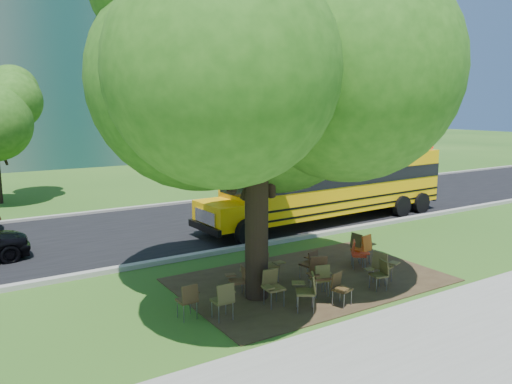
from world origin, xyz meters
TOP-DOWN VIEW (x-y plane):
  - ground at (0.00, 0.00)m, footprint 160.00×160.00m
  - sidewalk at (0.00, -5.00)m, footprint 60.00×4.00m
  - dirt_patch at (1.00, -0.50)m, footprint 7.00×4.50m
  - asphalt_road at (0.00, 7.00)m, footprint 80.00×8.00m
  - kerb_near at (0.00, 3.00)m, footprint 80.00×0.25m
  - kerb_far at (0.00, 11.10)m, footprint 80.00×0.25m
  - building_right at (24.00, 38.00)m, footprint 30.00×16.00m
  - bg_tree_3 at (8.00, 14.00)m, footprint 5.60×5.60m
  - bg_tree_4 at (16.00, 13.00)m, footprint 5.00×5.00m
  - main_tree at (-0.90, -0.79)m, footprint 7.20×7.20m
  - school_bus at (6.35, 4.65)m, footprint 11.25×2.98m
  - chair_0 at (-2.80, -1.02)m, footprint 0.53×0.50m
  - chair_1 at (-2.19, -1.52)m, footprint 0.58×0.51m
  - chair_2 at (-0.33, -2.08)m, footprint 0.61×0.77m
  - chair_3 at (-0.86, -1.41)m, footprint 0.59×0.52m
  - chair_4 at (0.49, -1.56)m, footprint 0.63×0.49m
  - chair_5 at (0.49, -2.24)m, footprint 0.55×0.59m
  - chair_6 at (2.05, -1.99)m, footprint 0.46×0.58m
  - chair_7 at (2.42, -1.74)m, footprint 0.66×0.61m
  - chair_8 at (-1.21, -0.48)m, footprint 0.47×0.60m
  - chair_9 at (-0.60, -0.06)m, footprint 0.67×0.53m
  - chair_10 at (-0.07, -0.05)m, footprint 0.53×0.57m
  - chair_11 at (1.03, -0.45)m, footprint 0.56×0.58m
  - chair_12 at (2.69, -0.52)m, footprint 0.58×0.73m
  - chair_13 at (3.08, -0.34)m, footprint 0.64×0.68m
  - chair_14 at (0.51, -1.46)m, footprint 0.77×0.60m
  - chair_15 at (3.20, -0.06)m, footprint 0.55×0.59m

SIDE VIEW (x-z plane):
  - ground at x=0.00m, z-range 0.00..0.00m
  - dirt_patch at x=1.00m, z-range 0.00..0.03m
  - sidewalk at x=0.00m, z-range 0.00..0.04m
  - asphalt_road at x=0.00m, z-range 0.00..0.04m
  - kerb_near at x=0.00m, z-range 0.00..0.14m
  - kerb_far at x=0.00m, z-range 0.00..0.14m
  - chair_8 at x=-1.21m, z-range 0.09..0.87m
  - chair_6 at x=2.05m, z-range 0.09..0.88m
  - chair_9 at x=-0.60m, z-range 0.09..0.89m
  - chair_5 at x=0.49m, z-range 0.10..0.90m
  - chair_0 at x=-2.80m, z-range 0.10..0.91m
  - chair_11 at x=1.03m, z-range 0.10..0.92m
  - chair_4 at x=0.49m, z-range 0.10..0.94m
  - chair_12 at x=2.69m, z-range 0.10..0.95m
  - chair_1 at x=-2.19m, z-range 0.10..0.98m
  - chair_3 at x=-0.86m, z-range 0.10..0.98m
  - chair_10 at x=-0.07m, z-range 0.10..0.99m
  - chair_7 at x=2.42m, z-range 0.10..1.00m
  - chair_15 at x=3.20m, z-range 0.11..1.01m
  - chair_2 at x=-0.33m, z-range 0.11..1.02m
  - chair_13 at x=3.08m, z-range 0.11..1.06m
  - chair_14 at x=0.51m, z-range 0.11..1.09m
  - school_bus at x=6.35m, z-range 0.21..2.94m
  - bg_tree_4 at x=16.00m, z-range 0.92..7.77m
  - bg_tree_3 at x=8.00m, z-range 1.11..8.95m
  - main_tree at x=-0.90m, z-range 1.09..10.49m
  - building_right at x=24.00m, z-range 0.00..25.00m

